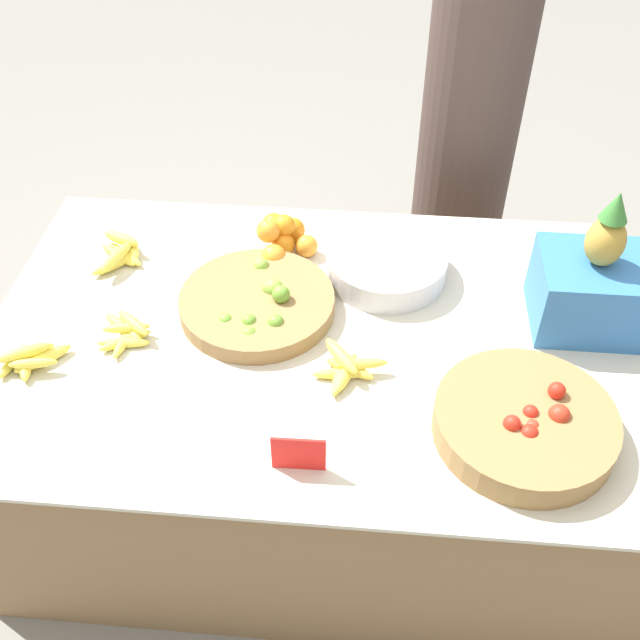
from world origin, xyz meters
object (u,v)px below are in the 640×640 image
Objects in this scene: metal_bowl at (386,265)px; vendor_person at (471,113)px; tomato_basket at (524,423)px; produce_crate at (591,286)px; price_sign at (298,454)px; lime_bowl at (258,303)px.

metal_bowl is 0.79m from vendor_person.
produce_crate reaches higher than tomato_basket.
tomato_basket is 0.47m from produce_crate.
produce_crate is (0.71, 0.56, 0.07)m from price_sign.
metal_bowl is (-0.33, 0.56, 0.00)m from tomato_basket.
produce_crate is 0.91m from vendor_person.
vendor_person reaches higher than produce_crate.
vendor_person is (-0.06, 1.29, 0.12)m from tomato_basket.
metal_bowl is at bearing 27.96° from lime_bowl.
produce_crate reaches higher than lime_bowl.
price_sign is 1.50m from vendor_person.
produce_crate is (0.20, 0.41, 0.08)m from tomato_basket.
lime_bowl is 1.11m from vendor_person.
price_sign is 0.07× the size of vendor_person.
price_sign is at bearing -141.96° from produce_crate.
lime_bowl is 0.39m from metal_bowl.
price_sign reaches higher than metal_bowl.
lime_bowl is 0.78m from tomato_basket.
produce_crate is 0.24× the size of vendor_person.
tomato_basket is at bearing -87.20° from vendor_person.
metal_bowl is at bearing 74.66° from price_sign.
vendor_person is (0.62, 0.91, 0.13)m from lime_bowl.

